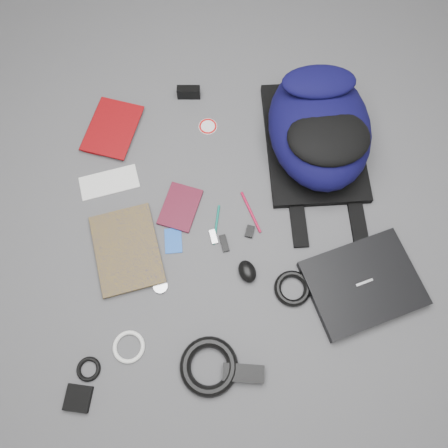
{
  "coord_description": "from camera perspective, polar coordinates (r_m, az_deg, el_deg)",
  "views": [
    {
      "loc": [
        -0.05,
        -0.5,
        1.39
      ],
      "look_at": [
        0.0,
        0.0,
        0.02
      ],
      "focal_mm": 35.0,
      "sensor_mm": 36.0,
      "label": 1
    }
  ],
  "objects": [
    {
      "name": "usb_black",
      "position": [
        1.45,
        0.03,
        -2.54
      ],
      "size": [
        0.03,
        0.06,
        0.01
      ],
      "primitive_type": "cube",
      "rotation": [
        0.0,
        0.0,
        0.16
      ],
      "color": "black",
      "rests_on": "ground"
    },
    {
      "name": "laptop",
      "position": [
        1.47,
        17.68,
        -7.43
      ],
      "size": [
        0.4,
        0.34,
        0.03
      ],
      "primitive_type": "cube",
      "rotation": [
        0.0,
        0.0,
        0.26
      ],
      "color": "black",
      "rests_on": "ground"
    },
    {
      "name": "textbook_red",
      "position": [
        1.71,
        -17.08,
        12.45
      ],
      "size": [
        0.24,
        0.28,
        0.03
      ],
      "primitive_type": "imported",
      "rotation": [
        0.0,
        0.0,
        -0.35
      ],
      "color": "maroon",
      "rests_on": "ground"
    },
    {
      "name": "pouch",
      "position": [
        1.44,
        -18.51,
        -20.77
      ],
      "size": [
        0.09,
        0.09,
        0.02
      ],
      "primitive_type": "cube",
      "rotation": [
        0.0,
        0.0,
        -0.22
      ],
      "color": "black",
      "rests_on": "ground"
    },
    {
      "name": "dvd_case",
      "position": [
        1.5,
        -5.73,
        2.21
      ],
      "size": [
        0.17,
        0.19,
        0.01
      ],
      "primitive_type": "cube",
      "rotation": [
        0.0,
        0.0,
        -0.39
      ],
      "color": "#430C1A",
      "rests_on": "ground"
    },
    {
      "name": "sticker_disc",
      "position": [
        1.65,
        -2.12,
        12.62
      ],
      "size": [
        0.08,
        0.08,
        0.0
      ],
      "primitive_type": "cylinder",
      "rotation": [
        0.0,
        0.0,
        -0.24
      ],
      "color": "white",
      "rests_on": "ground"
    },
    {
      "name": "power_cord_coil",
      "position": [
        1.37,
        -1.98,
        -18.09
      ],
      "size": [
        0.22,
        0.22,
        0.03
      ],
      "primitive_type": "torus",
      "rotation": [
        0.0,
        0.0,
        0.27
      ],
      "color": "black",
      "rests_on": "ground"
    },
    {
      "name": "mouse",
      "position": [
        1.41,
        3.05,
        -6.21
      ],
      "size": [
        0.07,
        0.09,
        0.04
      ],
      "primitive_type": "ellipsoid",
      "rotation": [
        0.0,
        0.0,
        0.28
      ],
      "color": "black",
      "rests_on": "ground"
    },
    {
      "name": "white_cable_coil",
      "position": [
        1.42,
        -12.33,
        -15.4
      ],
      "size": [
        0.13,
        0.13,
        0.01
      ],
      "primitive_type": "torus",
      "rotation": [
        0.0,
        0.0,
        0.38
      ],
      "color": "white",
      "rests_on": "ground"
    },
    {
      "name": "envelope",
      "position": [
        1.59,
        -14.77,
        5.29
      ],
      "size": [
        0.22,
        0.13,
        0.0
      ],
      "primitive_type": "cube",
      "rotation": [
        0.0,
        0.0,
        0.18
      ],
      "color": "white",
      "rests_on": "ground"
    },
    {
      "name": "id_badge",
      "position": [
        1.47,
        -6.64,
        -2.17
      ],
      "size": [
        0.06,
        0.09,
        0.0
      ],
      "primitive_type": "cube",
      "rotation": [
        0.0,
        0.0,
        -0.01
      ],
      "color": "blue",
      "rests_on": "ground"
    },
    {
      "name": "headphone_left",
      "position": [
        1.45,
        -9.55,
        -4.57
      ],
      "size": [
        0.07,
        0.07,
        0.01
      ],
      "primitive_type": "cylinder",
      "rotation": [
        0.0,
        0.0,
        0.35
      ],
      "color": "#B7B7B9",
      "rests_on": "ground"
    },
    {
      "name": "backpack",
      "position": [
        1.55,
        12.33,
        12.31
      ],
      "size": [
        0.39,
        0.55,
        0.22
      ],
      "primitive_type": null,
      "rotation": [
        0.0,
        0.0,
        -0.03
      ],
      "color": "black",
      "rests_on": "ground"
    },
    {
      "name": "earbud_coil",
      "position": [
        1.44,
        -17.27,
        -17.65
      ],
      "size": [
        0.08,
        0.08,
        0.01
      ],
      "primitive_type": "torus",
      "rotation": [
        0.0,
        0.0,
        -0.06
      ],
      "color": "black",
      "rests_on": "ground"
    },
    {
      "name": "cable_coil",
      "position": [
        1.42,
        8.92,
        -8.31
      ],
      "size": [
        0.15,
        0.15,
        0.02
      ],
      "primitive_type": "torus",
      "rotation": [
        0.0,
        0.0,
        0.36
      ],
      "color": "black",
      "rests_on": "ground"
    },
    {
      "name": "pen_teal",
      "position": [
        1.47,
        -1.01,
        -0.09
      ],
      "size": [
        0.04,
        0.14,
        0.01
      ],
      "primitive_type": "cylinder",
      "rotation": [
        1.57,
        0.0,
        -0.22
      ],
      "color": "#0B6B5A",
      "rests_on": "ground"
    },
    {
      "name": "pen_red",
      "position": [
        1.49,
        3.53,
        1.57
      ],
      "size": [
        0.06,
        0.15,
        0.01
      ],
      "primitive_type": "cylinder",
      "rotation": [
        1.57,
        0.0,
        0.3
      ],
      "color": "#AB0D33",
      "rests_on": "ground"
    },
    {
      "name": "ground",
      "position": [
        1.47,
        -0.0,
        -0.27
      ],
      "size": [
        4.0,
        4.0,
        0.0
      ],
      "primitive_type": "plane",
      "color": "#4F4F51",
      "rests_on": "ground"
    },
    {
      "name": "compact_camera",
      "position": [
        1.71,
        -4.64,
        16.77
      ],
      "size": [
        0.09,
        0.04,
        0.05
      ],
      "primitive_type": "cube",
      "rotation": [
        0.0,
        0.0,
        -0.1
      ],
      "color": "black",
      "rests_on": "ground"
    },
    {
      "name": "comic_book",
      "position": [
        1.49,
        -16.4,
        -4.23
      ],
      "size": [
        0.25,
        0.31,
        0.02
      ],
      "primitive_type": "imported",
      "rotation": [
        0.0,
        0.0,
        0.17
      ],
      "color": "#A6860B",
      "rests_on": "ground"
    },
    {
      "name": "power_brick",
      "position": [
        1.37,
        2.54,
        -18.89
      ],
      "size": [
        0.13,
        0.07,
        0.03
      ],
      "primitive_type": "cube",
      "rotation": [
        0.0,
        0.0,
        -0.16
      ],
      "color": "black",
      "rests_on": "ground"
    },
    {
      "name": "usb_silver",
      "position": [
        1.46,
        -1.39,
        -1.68
      ],
      "size": [
        0.03,
        0.05,
        0.01
      ],
      "primitive_type": "cube",
      "rotation": [
        0.0,
        0.0,
        0.16
      ],
      "color": "#BEBDC0",
      "rests_on": "ground"
    },
    {
      "name": "key_fob",
      "position": [
        1.46,
        3.38,
        -1.0
      ],
      "size": [
        0.04,
        0.05,
        0.01
      ],
      "primitive_type": "cube",
      "rotation": [
        0.0,
        0.0,
        -0.36
      ],
      "color": "black",
      "rests_on": "ground"
    },
    {
      "name": "headphone_right",
      "position": [
        1.43,
        -8.29,
        -8.06
      ],
      "size": [
        0.06,
        0.06,
        0.01
      ],
      "primitive_type": "cylinder",
      "rotation": [
        0.0,
        0.0,
        0.25
      ],
      "color": "silver",
      "rests_on": "ground"
    }
  ]
}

